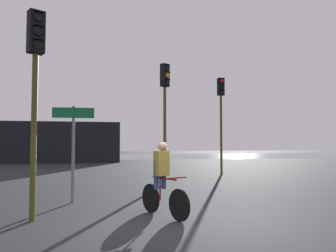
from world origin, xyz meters
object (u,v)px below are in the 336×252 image
(cyclist, at_px, (162,178))
(traffic_light_far_right, at_px, (221,108))
(traffic_light_near_left, at_px, (35,74))
(distant_building, at_px, (47,142))
(direction_sign_post, at_px, (73,139))
(traffic_light_center, at_px, (165,101))

(cyclist, bearing_deg, traffic_light_far_right, -143.27)
(traffic_light_near_left, bearing_deg, distant_building, -110.62)
(cyclist, bearing_deg, distant_building, -100.33)
(direction_sign_post, height_order, cyclist, direction_sign_post)
(distant_building, relative_size, traffic_light_center, 2.56)
(traffic_light_center, xyz_separation_m, traffic_light_near_left, (-3.81, -5.36, -0.22))
(traffic_light_near_left, relative_size, cyclist, 2.70)
(traffic_light_center, bearing_deg, traffic_light_far_right, -175.76)
(distant_building, bearing_deg, traffic_light_near_left, -81.91)
(traffic_light_far_right, relative_size, traffic_light_near_left, 1.13)
(distant_building, relative_size, direction_sign_post, 4.65)
(traffic_light_near_left, distance_m, cyclist, 3.49)
(distant_building, xyz_separation_m, direction_sign_post, (3.78, -20.17, 0.03))
(distant_building, xyz_separation_m, traffic_light_near_left, (3.15, -22.13, 1.37))
(distant_building, distance_m, traffic_light_center, 18.23)
(distant_building, xyz_separation_m, traffic_light_far_right, (10.54, -13.48, 1.74))
(distant_building, relative_size, traffic_light_near_left, 2.76)
(traffic_light_near_left, height_order, direction_sign_post, traffic_light_near_left)
(distant_building, relative_size, traffic_light_far_right, 2.44)
(traffic_light_far_right, bearing_deg, traffic_light_center, 35.46)
(traffic_light_far_right, bearing_deg, direction_sign_post, 37.53)
(distant_building, bearing_deg, traffic_light_center, -67.48)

